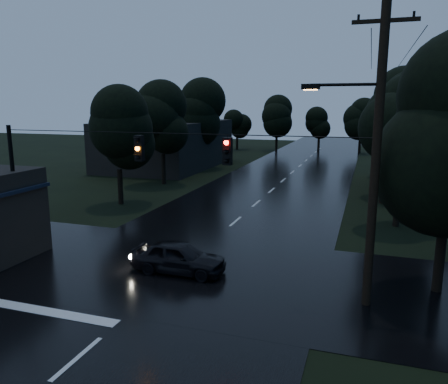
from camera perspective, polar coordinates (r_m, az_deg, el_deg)
The scene contains 14 objects.
main_road at distance 35.46m, azimuth 6.21°, elevation 0.17°, with size 12.00×120.00×0.02m, color black.
cross_street at distance 18.89m, azimuth -5.66°, elevation -10.00°, with size 60.00×9.00×0.02m, color black.
building_far_left at distance 49.08m, azimuth -7.41°, elevation 6.22°, with size 10.00×16.00×5.00m, color black.
utility_pole_main at distance 15.11m, azimuth 18.91°, elevation 4.63°, with size 3.50×0.30×10.00m.
utility_pole_far at distance 32.18m, azimuth 20.24°, elevation 5.37°, with size 2.00×0.30×7.50m.
anchor_pole_left at distance 21.41m, azimuth -25.65°, elevation -0.16°, with size 0.18×0.18×6.00m, color black.
span_signals at distance 16.52m, azimuth -5.67°, elevation 5.67°, with size 15.00×0.37×1.12m.
tree_left_a at distance 30.73m, azimuth -13.74°, elevation 8.05°, with size 3.92×3.92×8.26m.
tree_left_b at distance 37.99m, azimuth -8.09°, elevation 9.41°, with size 4.20×4.20×8.85m.
tree_left_c at distance 47.37m, azimuth -3.31°, elevation 10.34°, with size 4.48×4.48×9.44m.
tree_right_a at distance 26.11m, azimuth 22.40°, elevation 7.80°, with size 4.20×4.20×8.85m.
tree_right_b at distance 34.12m, azimuth 22.61°, elevation 9.08°, with size 4.48×4.48×9.44m.
tree_right_c at distance 44.12m, azimuth 22.55°, elevation 9.91°, with size 4.76×4.76×10.03m.
car at distance 18.34m, azimuth -5.91°, elevation -8.44°, with size 1.58×3.93×1.34m, color black.
Camera 1 is at (7.26, -4.02, 6.89)m, focal length 35.00 mm.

